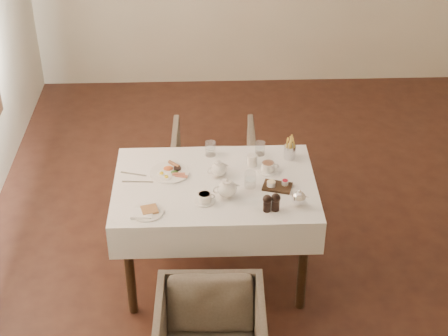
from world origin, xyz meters
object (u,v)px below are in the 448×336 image
teapot_centre (218,168)px  armchair_far (214,164)px  table (215,198)px  breakfast_plate (170,172)px

teapot_centre → armchair_far: bearing=66.8°
teapot_centre → table: bearing=-131.9°
table → teapot_centre: size_ratio=8.79×
breakfast_plate → teapot_centre: teapot_centre is taller
table → teapot_centre: bearing=72.1°
armchair_far → teapot_centre: (0.01, -0.84, 0.52)m
breakfast_plate → teapot_centre: size_ratio=1.75×
armchair_far → breakfast_plate: breakfast_plate is taller
armchair_far → teapot_centre: bearing=92.3°
armchair_far → teapot_centre: size_ratio=4.47×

